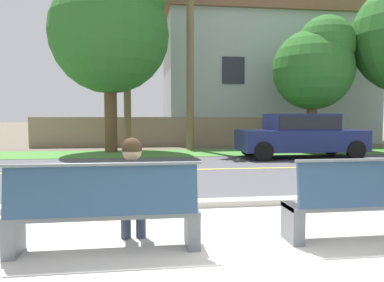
# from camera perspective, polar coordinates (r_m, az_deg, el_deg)

# --- Properties ---
(ground_plane) EXTENTS (140.00, 140.00, 0.00)m
(ground_plane) POSITION_cam_1_polar(r_m,az_deg,el_deg) (11.80, -2.06, -3.35)
(ground_plane) COLOR #665B4C
(sidewalk_pavement) EXTENTS (44.00, 3.60, 0.01)m
(sidewalk_pavement) POSITION_cam_1_polar(r_m,az_deg,el_deg) (4.47, 8.10, -15.60)
(sidewalk_pavement) COLOR beige
(sidewalk_pavement) RESTS_ON ground_plane
(curb_edge) EXTENTS (44.00, 0.30, 0.11)m
(curb_edge) POSITION_cam_1_polar(r_m,az_deg,el_deg) (6.28, 3.16, -9.35)
(curb_edge) COLOR #ADA89E
(curb_edge) RESTS_ON ground_plane
(street_asphalt) EXTENTS (52.00, 8.00, 0.01)m
(street_asphalt) POSITION_cam_1_polar(r_m,az_deg,el_deg) (10.32, -1.23, -4.38)
(street_asphalt) COLOR #515156
(street_asphalt) RESTS_ON ground_plane
(road_centre_line) EXTENTS (48.00, 0.14, 0.01)m
(road_centre_line) POSITION_cam_1_polar(r_m,az_deg,el_deg) (10.32, -1.23, -4.35)
(road_centre_line) COLOR #E0CC4C
(road_centre_line) RESTS_ON ground_plane
(far_verge_grass) EXTENTS (48.00, 2.80, 0.02)m
(far_verge_grass) POSITION_cam_1_polar(r_m,az_deg,el_deg) (14.79, -3.23, -1.84)
(far_verge_grass) COLOR #478438
(far_verge_grass) RESTS_ON ground_plane
(bench_left) EXTENTS (2.06, 0.48, 1.01)m
(bench_left) POSITION_cam_1_polar(r_m,az_deg,el_deg) (4.24, -13.05, -10.27)
(bench_left) COLOR slate
(bench_left) RESTS_ON ground_plane
(bench_right) EXTENTS (2.06, 0.48, 1.01)m
(bench_right) POSITION_cam_1_polar(r_m,az_deg,el_deg) (5.02, 25.55, -8.32)
(bench_right) COLOR slate
(bench_right) RESTS_ON ground_plane
(seated_person_grey) EXTENTS (0.52, 0.68, 1.25)m
(seated_person_grey) POSITION_cam_1_polar(r_m,az_deg,el_deg) (4.34, -8.96, -7.03)
(seated_person_grey) COLOR #333D56
(seated_person_grey) RESTS_ON ground_plane
(car_navy_near) EXTENTS (4.30, 1.86, 1.54)m
(car_navy_near) POSITION_cam_1_polar(r_m,az_deg,el_deg) (13.73, 15.99, 1.10)
(car_navy_near) COLOR navy
(car_navy_near) RESTS_ON ground_plane
(shade_tree_far_left) EXTENTS (4.69, 4.69, 7.75)m
(shade_tree_far_left) POSITION_cam_1_polar(r_m,az_deg,el_deg) (15.78, -11.81, 16.82)
(shade_tree_far_left) COLOR brown
(shade_tree_far_left) RESTS_ON ground_plane
(shade_tree_left) EXTENTS (3.44, 3.44, 5.68)m
(shade_tree_left) POSITION_cam_1_polar(r_m,az_deg,el_deg) (17.32, 18.21, 11.00)
(shade_tree_left) COLOR brown
(shade_tree_left) RESTS_ON ground_plane
(garden_wall) EXTENTS (13.00, 0.36, 1.40)m
(garden_wall) POSITION_cam_1_polar(r_m,az_deg,el_deg) (18.19, -3.16, 1.43)
(garden_wall) COLOR gray
(garden_wall) RESTS_ON ground_plane
(house_across_street) EXTENTS (11.91, 6.91, 7.26)m
(house_across_street) POSITION_cam_1_polar(r_m,az_deg,el_deg) (22.53, 10.45, 9.43)
(house_across_street) COLOR #A3ADB2
(house_across_street) RESTS_ON ground_plane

